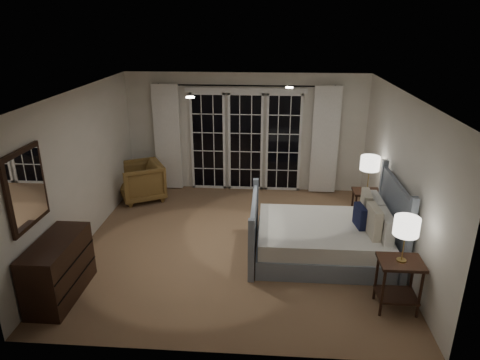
# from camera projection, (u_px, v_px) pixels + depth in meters

# --- Properties ---
(floor) EXTENTS (5.00, 5.00, 0.00)m
(floor) POSITION_uv_depth(u_px,v_px,m) (236.00, 243.00, 7.12)
(floor) COLOR #865F48
(floor) RESTS_ON ground
(ceiling) EXTENTS (5.00, 5.00, 0.00)m
(ceiling) POSITION_uv_depth(u_px,v_px,m) (236.00, 92.00, 6.24)
(ceiling) COLOR silver
(ceiling) RESTS_ON wall_back
(wall_left) EXTENTS (0.02, 5.00, 2.50)m
(wall_left) POSITION_uv_depth(u_px,v_px,m) (81.00, 169.00, 6.85)
(wall_left) COLOR silver
(wall_left) RESTS_ON floor
(wall_right) EXTENTS (0.02, 5.00, 2.50)m
(wall_right) POSITION_uv_depth(u_px,v_px,m) (399.00, 177.00, 6.51)
(wall_right) COLOR silver
(wall_right) RESTS_ON floor
(wall_back) EXTENTS (5.00, 0.02, 2.50)m
(wall_back) POSITION_uv_depth(u_px,v_px,m) (246.00, 133.00, 9.01)
(wall_back) COLOR silver
(wall_back) RESTS_ON floor
(wall_front) EXTENTS (5.00, 0.02, 2.50)m
(wall_front) POSITION_uv_depth(u_px,v_px,m) (216.00, 256.00, 4.35)
(wall_front) COLOR silver
(wall_front) RESTS_ON floor
(french_doors) EXTENTS (2.50, 0.04, 2.20)m
(french_doors) POSITION_uv_depth(u_px,v_px,m) (246.00, 141.00, 9.03)
(french_doors) COLOR black
(french_doors) RESTS_ON wall_back
(curtain_rod) EXTENTS (3.50, 0.03, 0.03)m
(curtain_rod) POSITION_uv_depth(u_px,v_px,m) (246.00, 86.00, 8.57)
(curtain_rod) COLOR black
(curtain_rod) RESTS_ON wall_back
(curtain_left) EXTENTS (0.55, 0.10, 2.25)m
(curtain_left) POSITION_uv_depth(u_px,v_px,m) (168.00, 138.00, 9.05)
(curtain_left) COLOR white
(curtain_left) RESTS_ON curtain_rod
(curtain_right) EXTENTS (0.55, 0.10, 2.25)m
(curtain_right) POSITION_uv_depth(u_px,v_px,m) (325.00, 141.00, 8.82)
(curtain_right) COLOR white
(curtain_right) RESTS_ON curtain_rod
(downlight_a) EXTENTS (0.12, 0.12, 0.01)m
(downlight_a) POSITION_uv_depth(u_px,v_px,m) (289.00, 87.00, 6.75)
(downlight_a) COLOR white
(downlight_a) RESTS_ON ceiling
(downlight_b) EXTENTS (0.12, 0.12, 0.01)m
(downlight_b) POSITION_uv_depth(u_px,v_px,m) (190.00, 97.00, 5.91)
(downlight_b) COLOR white
(downlight_b) RESTS_ON ceiling
(bed) EXTENTS (2.17, 1.55, 1.26)m
(bed) POSITION_uv_depth(u_px,v_px,m) (326.00, 237.00, 6.65)
(bed) COLOR slate
(bed) RESTS_ON floor
(nightstand_left) EXTENTS (0.54, 0.43, 0.70)m
(nightstand_left) POSITION_uv_depth(u_px,v_px,m) (399.00, 277.00, 5.38)
(nightstand_left) COLOR black
(nightstand_left) RESTS_ON floor
(nightstand_right) EXTENTS (0.48, 0.39, 0.63)m
(nightstand_right) POSITION_uv_depth(u_px,v_px,m) (366.00, 202.00, 7.70)
(nightstand_right) COLOR black
(nightstand_right) RESTS_ON floor
(lamp_left) EXTENTS (0.31, 0.31, 0.59)m
(lamp_left) POSITION_uv_depth(u_px,v_px,m) (407.00, 227.00, 5.13)
(lamp_left) COLOR #AF8F46
(lamp_left) RESTS_ON nightstand_left
(lamp_right) EXTENTS (0.33, 0.33, 0.64)m
(lamp_right) POSITION_uv_depth(u_px,v_px,m) (370.00, 164.00, 7.44)
(lamp_right) COLOR #AF8F46
(lamp_right) RESTS_ON nightstand_right
(armchair) EXTENTS (1.15, 1.14, 0.78)m
(armchair) POSITION_uv_depth(u_px,v_px,m) (141.00, 181.00, 8.75)
(armchair) COLOR brown
(armchair) RESTS_ON floor
(dresser) EXTENTS (0.50, 1.16, 0.83)m
(dresser) POSITION_uv_depth(u_px,v_px,m) (59.00, 269.00, 5.65)
(dresser) COLOR black
(dresser) RESTS_ON floor
(mirror) EXTENTS (0.05, 0.85, 1.00)m
(mirror) POSITION_uv_depth(u_px,v_px,m) (26.00, 189.00, 5.26)
(mirror) COLOR black
(mirror) RESTS_ON wall_left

